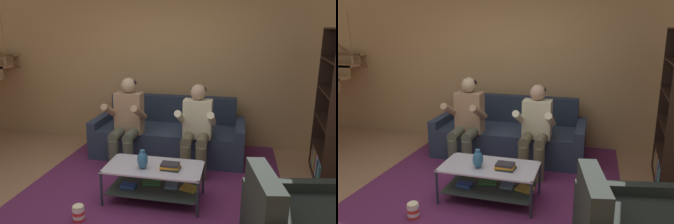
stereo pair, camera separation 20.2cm
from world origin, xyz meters
The scene contains 10 objects.
ground centered at (0.00, 0.00, 0.00)m, with size 16.80×16.80×0.00m, color #A17354.
back_partition centered at (0.00, 2.46, 1.45)m, with size 8.40×0.12×2.90m, color tan.
couch centered at (0.14, 1.80, 0.29)m, with size 2.24×0.88×0.87m.
person_seated_left centered at (-0.34, 1.28, 0.68)m, with size 0.50×0.58×1.24m.
person_seated_right centered at (0.63, 1.28, 0.65)m, with size 0.50×0.58×1.18m.
coffee_table centered at (0.28, 0.41, 0.27)m, with size 1.08×0.56×0.41m.
area_rug centered at (0.21, 0.98, 0.01)m, with size 3.06×3.35×0.01m.
vase centered at (0.16, 0.33, 0.51)m, with size 0.12×0.12×0.21m.
book_stack centered at (0.46, 0.37, 0.45)m, with size 0.22×0.17×0.07m.
popcorn_tub centered at (-0.37, -0.17, 0.09)m, with size 0.12×0.12×0.18m.
Camera 2 is at (1.34, -2.80, 1.91)m, focal length 35.00 mm.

